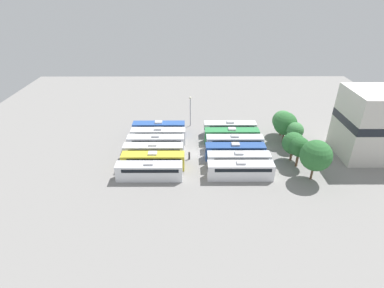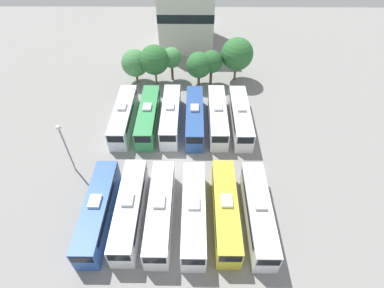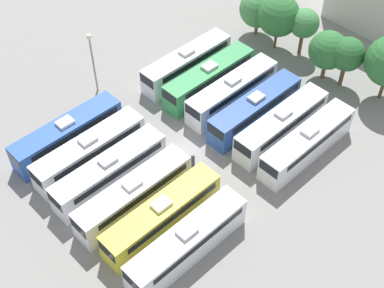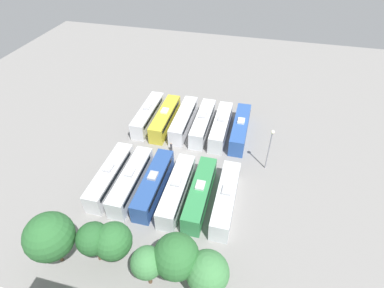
{
  "view_description": "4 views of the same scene",
  "coord_description": "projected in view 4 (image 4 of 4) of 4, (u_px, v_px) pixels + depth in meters",
  "views": [
    {
      "loc": [
        53.39,
        -0.74,
        31.79
      ],
      "look_at": [
        0.1,
        -0.52,
        2.41
      ],
      "focal_mm": 28.0,
      "sensor_mm": 36.0,
      "label": 1
    },
    {
      "loc": [
        1.76,
        -26.31,
        29.6
      ],
      "look_at": [
        1.5,
        1.51,
        2.45
      ],
      "focal_mm": 28.0,
      "sensor_mm": 36.0,
      "label": 2
    },
    {
      "loc": [
        26.72,
        -24.91,
        39.64
      ],
      "look_at": [
        1.85,
        -1.03,
        3.09
      ],
      "focal_mm": 50.0,
      "sensor_mm": 36.0,
      "label": 3
    },
    {
      "loc": [
        -10.59,
        35.09,
        33.84
      ],
      "look_at": [
        -1.6,
        -0.99,
        2.41
      ],
      "focal_mm": 28.0,
      "sensor_mm": 36.0,
      "label": 4
    }
  ],
  "objects": [
    {
      "name": "bus_2",
      "position": [
        203.0,
        123.0,
        54.34
      ],
      "size": [
        2.52,
        11.87,
        3.48
      ],
      "color": "silver",
      "rests_on": "ground_plane"
    },
    {
      "name": "bus_3",
      "position": [
        184.0,
        120.0,
        55.1
      ],
      "size": [
        2.52,
        11.87,
        3.48
      ],
      "color": "silver",
      "rests_on": "ground_plane"
    },
    {
      "name": "tree_5",
      "position": [
        50.0,
        237.0,
        32.72
      ],
      "size": [
        5.5,
        5.5,
        7.73
      ],
      "color": "brown",
      "rests_on": "ground_plane"
    },
    {
      "name": "light_pole",
      "position": [
        270.0,
        143.0,
        44.61
      ],
      "size": [
        0.6,
        0.6,
        7.55
      ],
      "color": "gray",
      "rests_on": "ground_plane"
    },
    {
      "name": "tree_4",
      "position": [
        93.0,
        239.0,
        33.37
      ],
      "size": [
        3.8,
        3.8,
        6.14
      ],
      "color": "brown",
      "rests_on": "ground_plane"
    },
    {
      "name": "bus_9",
      "position": [
        154.0,
        184.0,
        43.03
      ],
      "size": [
        2.52,
        11.87,
        3.48
      ],
      "color": "#284C93",
      "rests_on": "ground_plane"
    },
    {
      "name": "bus_6",
      "position": [
        226.0,
        198.0,
        40.97
      ],
      "size": [
        2.52,
        11.87,
        3.48
      ],
      "color": "silver",
      "rests_on": "ground_plane"
    },
    {
      "name": "bus_4",
      "position": [
        165.0,
        118.0,
        55.5
      ],
      "size": [
        2.52,
        11.87,
        3.48
      ],
      "color": "gold",
      "rests_on": "ground_plane"
    },
    {
      "name": "tree_0",
      "position": [
        207.0,
        272.0,
        30.98
      ],
      "size": [
        4.62,
        4.62,
        6.0
      ],
      "color": "brown",
      "rests_on": "ground_plane"
    },
    {
      "name": "bus_11",
      "position": [
        110.0,
        176.0,
        44.21
      ],
      "size": [
        2.52,
        11.87,
        3.48
      ],
      "color": "silver",
      "rests_on": "ground_plane"
    },
    {
      "name": "tree_2",
      "position": [
        147.0,
        263.0,
        31.16
      ],
      "size": [
        3.49,
        3.49,
        6.05
      ],
      "color": "brown",
      "rests_on": "ground_plane"
    },
    {
      "name": "worker_person",
      "position": [
        171.0,
        147.0,
        50.45
      ],
      "size": [
        0.36,
        0.36,
        1.81
      ],
      "color": "#333338",
      "rests_on": "ground_plane"
    },
    {
      "name": "bus_0",
      "position": [
        240.0,
        128.0,
        53.08
      ],
      "size": [
        2.52,
        11.87,
        3.48
      ],
      "color": "#2D56A8",
      "rests_on": "ground_plane"
    },
    {
      "name": "bus_10",
      "position": [
        131.0,
        180.0,
        43.49
      ],
      "size": [
        2.52,
        11.87,
        3.48
      ],
      "color": "silver",
      "rests_on": "ground_plane"
    },
    {
      "name": "bus_5",
      "position": [
        148.0,
        114.0,
        56.38
      ],
      "size": [
        2.52,
        11.87,
        3.48
      ],
      "color": "silver",
      "rests_on": "ground_plane"
    },
    {
      "name": "ground_plane",
      "position": [
        181.0,
        157.0,
        49.81
      ],
      "size": [
        113.29,
        113.29,
        0.0
      ],
      "primitive_type": "plane",
      "color": "gray"
    },
    {
      "name": "tree_1",
      "position": [
        176.0,
        256.0,
        31.4
      ],
      "size": [
        4.99,
        4.99,
        7.06
      ],
      "color": "brown",
      "rests_on": "ground_plane"
    },
    {
      "name": "bus_8",
      "position": [
        177.0,
        190.0,
        42.12
      ],
      "size": [
        2.52,
        11.87,
        3.48
      ],
      "color": "silver",
      "rests_on": "ground_plane"
    },
    {
      "name": "tree_3",
      "position": [
        113.0,
        241.0,
        33.55
      ],
      "size": [
        4.36,
        4.36,
        6.05
      ],
      "color": "brown",
      "rests_on": "ground_plane"
    },
    {
      "name": "bus_1",
      "position": [
        221.0,
        126.0,
        53.57
      ],
      "size": [
        2.52,
        11.87,
        3.48
      ],
      "color": "silver",
      "rests_on": "ground_plane"
    },
    {
      "name": "bus_7",
      "position": [
        200.0,
        193.0,
        41.65
      ],
      "size": [
        2.52,
        11.87,
        3.48
      ],
      "color": "#338C4C",
      "rests_on": "ground_plane"
    }
  ]
}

